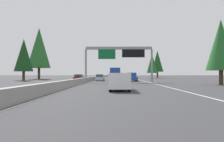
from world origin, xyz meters
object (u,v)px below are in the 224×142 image
Objects in this scene: oncoming_near at (79,78)px; conifer_right_mid at (152,63)px; conifer_right_far at (157,61)px; conifer_left_near at (24,55)px; pickup_far_right at (132,77)px; sedan_mid_right at (123,76)px; bus_far_left at (115,73)px; conifer_right_near at (221,45)px; box_truck_mid_center at (115,74)px; minivan_near_right at (119,81)px; conifer_left_mid at (39,48)px; sign_gantry_overhead at (120,54)px; sedan_near_center at (100,78)px; sedan_distant_a at (115,76)px.

oncoming_near is 0.51× the size of conifer_right_mid.
conifer_right_far is 1.14× the size of conifer_left_near.
sedan_mid_right is at bearing -0.17° from pickup_far_right.
bus_far_left is 1.19× the size of conifer_right_near.
box_truck_mid_center is at bearing 17.59° from conifer_right_near.
pickup_far_right is at bearing 179.83° from sedan_mid_right.
conifer_right_mid is 0.76× the size of conifer_right_far.
oncoming_near is at bearing -106.51° from conifer_left_near.
box_truck_mid_center is 0.99× the size of conifer_right_mid.
box_truck_mid_center is 37.70m from conifer_left_near.
oncoming_near is 28.20m from conifer_right_near.
oncoming_near is at bearing 149.55° from conifer_right_far.
conifer_left_near reaches higher than minivan_near_right.
sedan_mid_right is at bearing -35.70° from conifer_left_mid.
pickup_far_right is 0.58× the size of conifer_right_near.
sign_gantry_overhead reaches higher than oncoming_near.
conifer_right_near is (-16.75, -19.09, 5.20)m from sedan_near_center.
oncoming_near is 0.28× the size of conifer_left_mid.
minivan_near_right is 0.58× the size of conifer_right_mid.
conifer_right_far is (41.65, -21.28, 6.20)m from sedan_near_center.
minivan_near_right is 60.19m from box_truck_mid_center.
sedan_mid_right is at bearing -20.61° from sedan_distant_a.
conifer_right_mid is at bearing 162.38° from conifer_right_far.
sign_gantry_overhead is 19.54m from minivan_near_right.
conifer_left_mid is at bearing 122.02° from conifer_right_far.
pickup_far_right is 45.26m from sedan_distant_a.
sedan_distant_a is 46.35m from oncoming_near.
box_truck_mid_center is at bearing 1.15° from sign_gantry_overhead.
conifer_left_mid is at bearing 49.75° from conifer_right_near.
sedan_distant_a is at bearing 14.43° from conifer_right_near.
sedan_near_center is 0.39× the size of conifer_right_far.
conifer_right_mid is at bearing -37.10° from bus_far_left.
conifer_right_near reaches higher than sedan_distant_a.
pickup_far_right is 11.59m from oncoming_near.
bus_far_left is 30.43m from conifer_right_near.
bus_far_left is 23.26m from conifer_left_near.
box_truck_mid_center is 21.44m from sedan_mid_right.
minivan_near_right is 1.14× the size of oncoming_near.
sedan_distant_a is 37.06m from conifer_left_mid.
sedan_mid_right is at bearing -10.32° from box_truck_mid_center.
box_truck_mid_center reaches higher than sedan_distant_a.
conifer_left_near is (-39.61, 39.59, -0.84)m from conifer_right_far.
conifer_left_mid is at bearing 44.10° from sign_gantry_overhead.
conifer_right_mid reaches higher than box_truck_mid_center.
bus_far_left is 2.61× the size of sedan_near_center.
bus_far_left is at bearing -72.18° from conifer_left_near.
conifer_right_far is (32.62, -17.83, 5.17)m from bus_far_left.
pickup_far_right is 19.97m from conifer_right_near.
conifer_right_far is at bearing -28.66° from bus_far_left.
sedan_mid_right is 71.47m from conifer_right_near.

